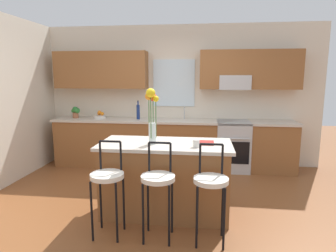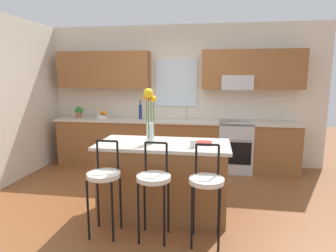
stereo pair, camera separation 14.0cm
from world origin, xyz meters
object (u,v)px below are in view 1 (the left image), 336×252
Objects in this scene: bar_stool_middle at (158,182)px; bar_stool_far at (211,184)px; kitchen_island at (165,178)px; fruit_bowl_oranges at (100,116)px; mug_ceramic at (196,143)px; bar_stool_near at (108,180)px; cookbook at (205,143)px; bottle_olive_oil at (138,112)px; potted_plant_small at (76,112)px; oven_range at (233,146)px; flower_vase at (152,111)px.

bar_stool_middle is 0.55m from bar_stool_far.
kitchen_island is 0.83m from bar_stool_far.
fruit_bowl_oranges is (-2.09, 2.51, 0.33)m from bar_stool_far.
bar_stool_far is at bearing -68.33° from mug_ceramic.
kitchen_island is 1.56× the size of bar_stool_near.
bar_stool_middle reaches higher than cookbook.
bottle_olive_oil is 1.25m from potted_plant_small.
bar_stool_middle is 2.93× the size of bottle_olive_oil.
bar_stool_middle is (-0.00, -0.59, 0.17)m from kitchen_island.
oven_range is 2.94m from bar_stool_near.
flower_vase reaches higher than bar_stool_near.
flower_vase is at bearing -172.95° from cookbook.
bottle_olive_oil is (-0.63, 1.99, -0.26)m from flower_vase.
bar_stool_near is at bearing -122.15° from oven_range.
mug_ceramic is at bearing -122.14° from cookbook.
oven_range is at bearing 67.86° from bar_stool_middle.
flower_vase is 2.75m from potted_plant_small.
bar_stool_middle is (0.55, 0.00, 0.00)m from bar_stool_near.
flower_vase reaches higher than potted_plant_small.
bar_stool_near is at bearing -150.24° from cookbook.
flower_vase is (-0.15, -0.08, 0.86)m from kitchen_island.
bottle_olive_oil reaches higher than potted_plant_small.
oven_range is at bearing -0.63° from fruit_bowl_oranges.
flower_vase is at bearing -46.65° from potted_plant_small.
fruit_bowl_oranges reaches higher than oven_range.
flower_vase reaches higher than fruit_bowl_oranges.
bar_stool_middle is at bearing -90.00° from kitchen_island.
bar_stool_far is (-0.46, -2.48, 0.18)m from oven_range.
bar_stool_far is 0.67m from cookbook.
bottle_olive_oil reaches higher than kitchen_island.
kitchen_island is 4.59× the size of bottle_olive_oil.
bar_stool_far is 0.56m from mug_ceramic.
bottle_olive_oil is at bearing 179.21° from oven_range.
fruit_bowl_oranges reaches higher than bar_stool_far.
bar_stool_near reaches higher than cookbook.
kitchen_island is 2.85m from potted_plant_small.
kitchen_island is at bearing 90.00° from bar_stool_middle.
oven_range is 2.14m from kitchen_island.
kitchen_island is at bearing 155.79° from mug_ceramic.
potted_plant_small is (-0.49, -0.00, 0.08)m from fruit_bowl_oranges.
bottle_olive_oil is (-0.23, 2.51, 0.43)m from bar_stool_near.
potted_plant_small is at bearing 179.56° from oven_range.
fruit_bowl_oranges is (-1.93, 2.09, 0.00)m from mug_ceramic.
potted_plant_small reaches higher than oven_range.
bar_stool_near is 1.54× the size of flower_vase.
bottle_olive_oil is at bearing 107.46° from flower_vase.
potted_plant_small is (-3.04, 0.02, 0.59)m from oven_range.
cookbook is 2.30m from bottle_olive_oil.
bar_stool_near is 1.24m from cookbook.
flower_vase reaches higher than bar_stool_far.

